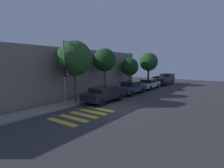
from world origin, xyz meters
The scene contains 13 objects.
ground_plane centered at (0.00, 0.00, 0.00)m, with size 60.00×60.00×0.00m, color #333335.
sidewalk centered at (0.00, 4.11, 0.07)m, with size 26.00×1.82×0.14m, color gray.
building_row centered at (0.00, 8.42, 2.56)m, with size 26.00×6.00×5.12m, color slate.
crosswalk centered at (-2.60, 0.80, 0.00)m, with size 4.23×2.60×0.00m.
traffic_light_pole centered at (-1.55, 3.37, 3.55)m, with size 2.43×0.56×5.51m.
sedan_near_corner centered at (1.49, 2.10, 0.79)m, with size 4.63×1.88×1.46m.
sedan_middle centered at (6.70, 2.10, 0.81)m, with size 4.36×1.75×1.52m.
sedan_far_end centered at (11.80, 2.10, 0.77)m, with size 4.48×1.74×1.43m.
pickup_truck centered at (18.57, 2.10, 0.93)m, with size 5.75×2.06×1.80m.
tree_near_corner centered at (-0.45, 3.91, 4.09)m, with size 3.12×3.12×5.66m.
tree_midblock centered at (3.90, 3.91, 3.99)m, with size 2.51×2.51×5.27m.
tree_far_end centered at (9.43, 3.91, 3.16)m, with size 2.40×2.40×4.37m.
tree_behind_truck centered at (15.70, 3.91, 3.86)m, with size 2.98×2.98×5.38m.
Camera 1 is at (-11.29, -7.86, 3.66)m, focal length 28.00 mm.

